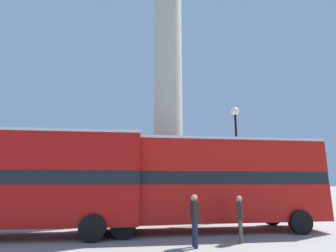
% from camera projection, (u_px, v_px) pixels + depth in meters
% --- Properties ---
extents(ground_plane, '(200.00, 200.00, 0.00)m').
position_uv_depth(ground_plane, '(168.00, 217.00, 16.47)').
color(ground_plane, '#9E9B93').
extents(monument_column, '(5.43, 5.43, 21.71)m').
position_uv_depth(monument_column, '(168.00, 101.00, 18.08)').
color(monument_column, '#ADA593').
rests_on(monument_column, ground_plane).
extents(bus_a, '(10.93, 3.35, 4.18)m').
position_uv_depth(bus_a, '(206.00, 179.00, 12.36)').
color(bus_a, '#B7140F').
rests_on(bus_a, ground_plane).
extents(bus_b, '(11.61, 3.53, 4.30)m').
position_uv_depth(bus_b, '(2.00, 177.00, 10.93)').
color(bus_b, '#A80F0C').
rests_on(bus_b, ground_plane).
extents(equestrian_statue, '(4.73, 4.20, 6.22)m').
position_uv_depth(equestrian_statue, '(38.00, 189.00, 19.61)').
color(equestrian_statue, '#ADA593').
rests_on(equestrian_statue, ground_plane).
extents(street_lamp, '(0.51, 0.51, 6.80)m').
position_uv_depth(street_lamp, '(237.00, 147.00, 16.03)').
color(street_lamp, black).
rests_on(street_lamp, ground_plane).
extents(pedestrian_near_lamp, '(0.37, 0.47, 1.68)m').
position_uv_depth(pedestrian_near_lamp, '(240.00, 216.00, 9.86)').
color(pedestrian_near_lamp, '#4C473D').
rests_on(pedestrian_near_lamp, ground_plane).
extents(pedestrian_by_plinth, '(0.23, 0.47, 1.76)m').
position_uv_depth(pedestrian_by_plinth, '(195.00, 217.00, 9.15)').
color(pedestrian_by_plinth, '#192347').
rests_on(pedestrian_by_plinth, ground_plane).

